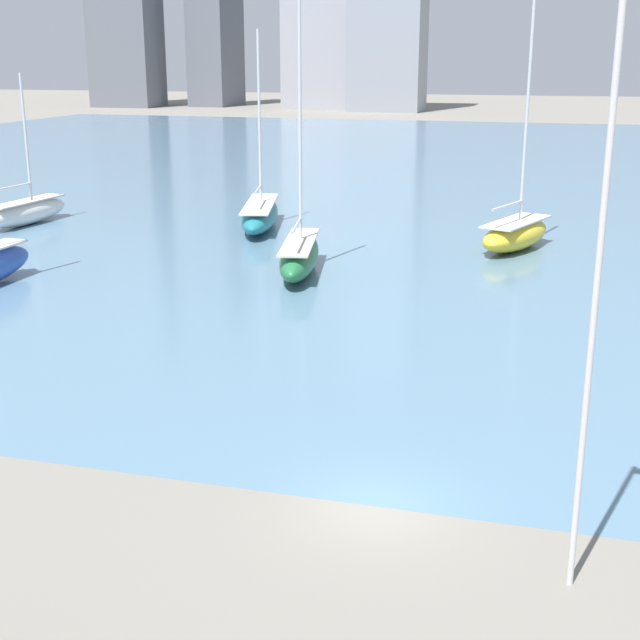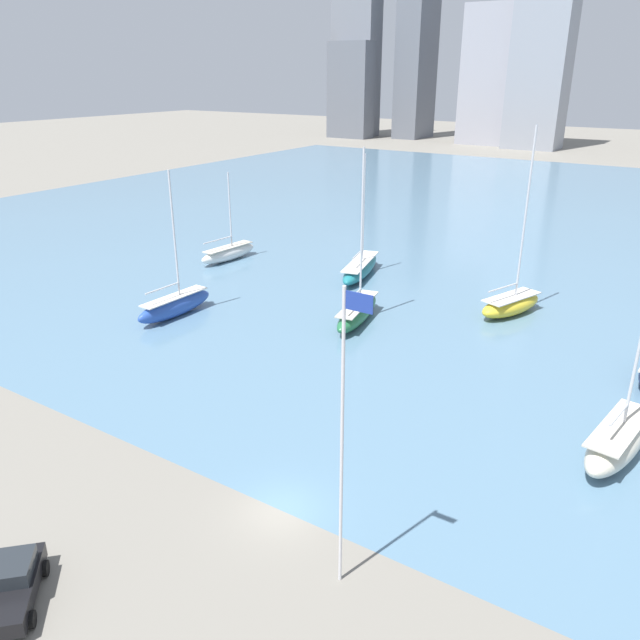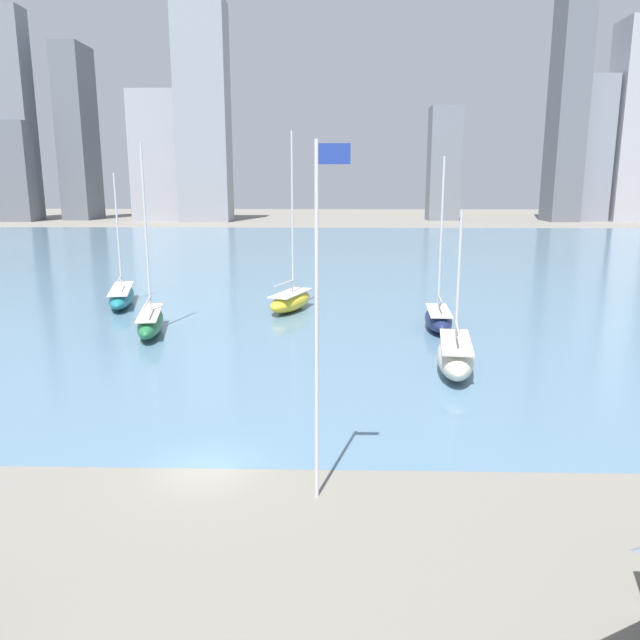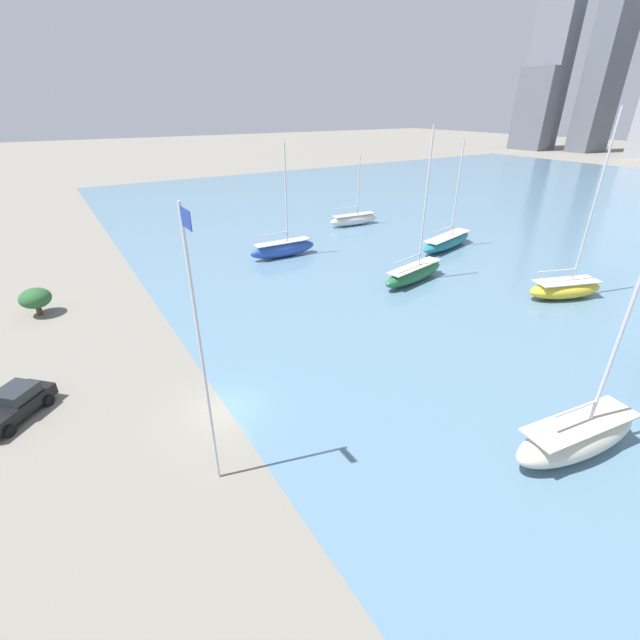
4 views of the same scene
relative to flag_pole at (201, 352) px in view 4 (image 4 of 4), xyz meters
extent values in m
plane|color=gray|center=(-4.86, 2.27, -7.19)|extent=(500.00, 500.00, 0.00)
cylinder|color=silver|center=(-0.05, 0.00, -0.50)|extent=(0.14, 0.14, 13.38)
cube|color=#1E3899|center=(0.57, 0.00, 5.69)|extent=(1.10, 0.03, 0.70)
cylinder|color=#4C3823|center=(-25.85, -6.79, -6.83)|extent=(0.45, 0.45, 0.72)
ellipsoid|color=#285B2D|center=(-25.85, -6.79, -5.62)|extent=(2.51, 2.51, 1.69)
cube|color=slate|center=(-99.86, 173.74, 23.88)|extent=(14.72, 8.02, 62.13)
cube|color=slate|center=(-97.53, 166.74, 7.44)|extent=(14.02, 7.05, 29.26)
cube|color=slate|center=(-80.27, 178.17, 19.01)|extent=(8.31, 14.85, 52.40)
ellipsoid|color=beige|center=(8.28, 16.37, -6.17)|extent=(3.42, 8.39, 2.04)
cube|color=beige|center=(8.28, 16.37, -5.20)|extent=(2.81, 6.88, 0.10)
cube|color=#2D2D33|center=(8.28, 16.37, -6.73)|extent=(0.36, 1.47, 0.92)
cylinder|color=silver|center=(8.36, 16.97, -1.07)|extent=(0.18, 0.18, 8.15)
cylinder|color=silver|center=(8.16, 15.51, -4.05)|extent=(0.56, 2.94, 0.14)
ellipsoid|color=#236B3D|center=(-14.23, 26.24, -6.33)|extent=(3.63, 9.22, 1.72)
cube|color=beige|center=(-14.23, 26.24, -5.51)|extent=(2.97, 7.56, 0.10)
cube|color=#2D2D33|center=(-14.23, 26.24, -6.80)|extent=(0.48, 1.62, 0.78)
cylinder|color=silver|center=(-14.36, 26.90, 1.08)|extent=(0.18, 0.18, 13.09)
cylinder|color=silver|center=(-13.95, 24.83, -4.36)|extent=(0.97, 4.18, 0.14)
ellipsoid|color=yellow|center=(-3.61, 35.43, -6.33)|extent=(4.81, 7.78, 1.72)
cube|color=silver|center=(-3.61, 35.43, -5.52)|extent=(3.94, 6.38, 0.10)
cube|color=#2D2D33|center=(-3.61, 35.43, -6.80)|extent=(0.60, 1.31, 0.77)
cylinder|color=silver|center=(-3.42, 35.95, 1.86)|extent=(0.18, 0.18, 14.65)
cylinder|color=silver|center=(-4.10, 34.09, -4.37)|extent=(1.48, 3.77, 0.14)
ellipsoid|color=white|center=(-36.33, 34.80, -6.38)|extent=(2.44, 8.30, 1.62)
cube|color=beige|center=(-36.33, 34.80, -5.61)|extent=(2.00, 6.80, 0.10)
cube|color=#2D2D33|center=(-36.33, 34.80, -6.82)|extent=(0.28, 1.48, 0.73)
cylinder|color=silver|center=(-36.28, 35.41, -1.38)|extent=(0.18, 0.18, 8.37)
cylinder|color=silver|center=(-36.45, 33.27, -4.46)|extent=(0.49, 4.30, 0.14)
ellipsoid|color=#284CA8|center=(-28.61, 18.65, -6.25)|extent=(1.97, 8.40, 1.88)
cube|color=silver|center=(-28.61, 18.65, -5.36)|extent=(1.61, 6.89, 0.10)
cube|color=#2D2D33|center=(-28.61, 18.65, -6.77)|extent=(0.20, 1.51, 0.84)
cylinder|color=silver|center=(-28.59, 19.28, 0.16)|extent=(0.18, 0.18, 10.95)
cylinder|color=silver|center=(-28.64, 17.39, -4.21)|extent=(0.25, 3.78, 0.14)
ellipsoid|color=#1E757F|center=(-20.53, 37.84, -6.36)|extent=(4.75, 10.85, 1.65)
cube|color=silver|center=(-20.53, 37.84, -5.58)|extent=(3.90, 8.89, 0.10)
cube|color=#2D2D33|center=(-20.53, 37.84, -6.82)|extent=(0.62, 1.89, 0.74)
cylinder|color=silver|center=(-20.72, 38.61, 0.00)|extent=(0.18, 0.18, 11.07)
cylinder|color=silver|center=(-20.27, 36.78, -4.43)|extent=(1.06, 3.69, 0.14)
cube|color=black|center=(-10.70, -8.49, -6.49)|extent=(4.62, 4.61, 0.72)
cube|color=#23282D|center=(-11.05, -8.14, -5.80)|extent=(2.60, 2.60, 0.65)
cylinder|color=black|center=(-12.42, -8.24, -6.85)|extent=(0.69, 0.69, 0.69)
cylinder|color=black|center=(-10.95, -6.77, -6.85)|extent=(0.69, 0.69, 0.69)
cylinder|color=black|center=(-8.98, -8.74, -6.85)|extent=(0.69, 0.69, 0.69)
camera|label=1|loc=(-0.71, -17.89, 3.93)|focal=50.00mm
camera|label=2|loc=(10.59, -17.95, 13.22)|focal=35.00mm
camera|label=3|loc=(0.65, -22.10, 4.78)|focal=35.00mm
camera|label=4|loc=(15.59, -3.95, 9.23)|focal=24.00mm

